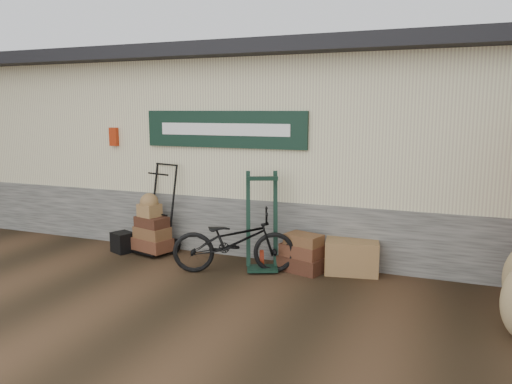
% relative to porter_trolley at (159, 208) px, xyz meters
% --- Properties ---
extents(ground, '(80.00, 80.00, 0.00)m').
position_rel_porter_trolley_xyz_m(ground, '(1.34, -0.76, -0.71)').
color(ground, black).
rests_on(ground, ground).
extents(station_building, '(14.40, 4.10, 3.20)m').
position_rel_porter_trolley_xyz_m(station_building, '(1.33, 1.98, 0.90)').
color(station_building, '#4C4C47').
rests_on(station_building, ground).
extents(porter_trolley, '(0.84, 0.71, 1.43)m').
position_rel_porter_trolley_xyz_m(porter_trolley, '(0.00, 0.00, 0.00)').
color(porter_trolley, black).
rests_on(porter_trolley, ground).
extents(green_barrow, '(0.63, 0.59, 1.39)m').
position_rel_porter_trolley_xyz_m(green_barrow, '(1.81, -0.20, -0.02)').
color(green_barrow, black).
rests_on(green_barrow, ground).
extents(suitcase_stack, '(0.70, 0.55, 0.54)m').
position_rel_porter_trolley_xyz_m(suitcase_stack, '(2.37, -0.09, -0.44)').
color(suitcase_stack, '#381F12').
rests_on(suitcase_stack, ground).
extents(wicker_hamper, '(0.79, 0.59, 0.47)m').
position_rel_porter_trolley_xyz_m(wicker_hamper, '(3.03, 0.09, -0.48)').
color(wicker_hamper, brown).
rests_on(wicker_hamper, ground).
extents(black_trunk, '(0.40, 0.38, 0.32)m').
position_rel_porter_trolley_xyz_m(black_trunk, '(-0.55, -0.23, -0.56)').
color(black_trunk, black).
rests_on(black_trunk, ground).
extents(bicycle, '(1.17, 1.80, 0.99)m').
position_rel_porter_trolley_xyz_m(bicycle, '(1.50, -0.49, -0.22)').
color(bicycle, black).
rests_on(bicycle, ground).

